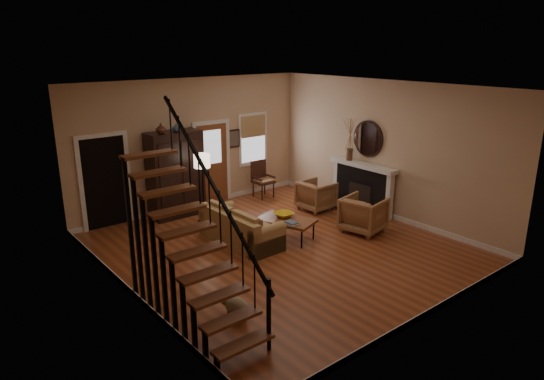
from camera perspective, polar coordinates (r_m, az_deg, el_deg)
room at (r=10.85m, az=-6.66°, el=2.93°), size 7.00×7.33×3.30m
staircase at (r=7.14m, az=-9.50°, el=-3.85°), size 0.94×2.80×3.20m
fireplace at (r=12.38m, az=10.68°, el=0.84°), size 0.33×1.95×2.30m
armoire at (r=11.99m, az=-11.30°, el=1.82°), size 1.30×0.60×2.10m
vase_a at (r=11.50m, az=-12.95°, el=7.08°), size 0.24×0.24×0.25m
vase_b at (r=11.69m, az=-11.18°, el=7.24°), size 0.20×0.20×0.21m
sofa at (r=10.35m, az=-3.70°, el=-4.31°), size 0.91×1.98×0.73m
coffee_table at (r=10.57m, az=1.70°, el=-4.60°), size 1.08×1.37×0.46m
bowl at (r=10.61m, az=1.39°, el=-2.90°), size 0.41×0.41×0.10m
books at (r=10.19m, az=2.30°, el=-3.89°), size 0.22×0.30×0.06m
armchair_left at (r=11.12m, az=10.70°, el=-2.83°), size 1.05×1.03×0.81m
armchair_right at (r=12.43m, az=5.24°, el=-0.63°), size 0.84×0.82×0.75m
floor_lamp at (r=11.49m, az=-8.11°, el=0.17°), size 0.40×0.40×1.66m
side_chair at (r=13.30m, az=-1.02°, el=1.23°), size 0.54×0.54×1.02m
dog at (r=7.74m, az=-4.13°, el=-13.63°), size 0.38×0.53×0.35m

